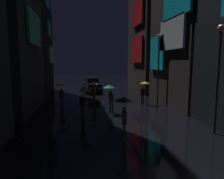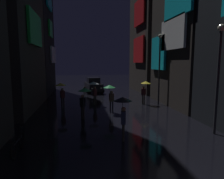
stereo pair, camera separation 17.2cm
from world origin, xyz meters
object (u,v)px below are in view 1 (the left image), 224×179
(pedestrian_foreground_left_yellow, at_px, (61,88))
(pedestrian_midstreet_left_yellow, at_px, (144,86))
(pedestrian_far_right_clear, at_px, (93,87))
(streetlamp_right_far, at_px, (159,62))
(pedestrian_foreground_right_green, at_px, (84,95))
(streetlamp_right_near, at_px, (218,67))
(bicycle_parked_at_storefront, at_px, (19,145))
(pedestrian_near_crossing_green, at_px, (110,91))
(car_distant, at_px, (92,85))
(pedestrian_midstreet_centre_black, at_px, (124,106))

(pedestrian_foreground_left_yellow, bearing_deg, pedestrian_midstreet_left_yellow, 3.16)
(pedestrian_foreground_left_yellow, relative_size, pedestrian_far_right_clear, 1.00)
(pedestrian_far_right_clear, bearing_deg, streetlamp_right_far, -5.37)
(pedestrian_foreground_right_green, relative_size, pedestrian_far_right_clear, 1.00)
(pedestrian_midstreet_left_yellow, xyz_separation_m, streetlamp_right_near, (1.23, -7.94, 1.86))
(bicycle_parked_at_storefront, xyz_separation_m, streetlamp_right_far, (9.60, 8.51, 3.46))
(pedestrian_midstreet_left_yellow, xyz_separation_m, pedestrian_near_crossing_green, (-3.56, -2.52, 0.00))
(pedestrian_near_crossing_green, bearing_deg, streetlamp_right_far, 25.86)
(pedestrian_foreground_left_yellow, relative_size, streetlamp_right_far, 0.34)
(car_distant, xyz_separation_m, streetlamp_right_near, (5.35, -16.27, 2.60))
(pedestrian_foreground_right_green, height_order, bicycle_parked_at_storefront, pedestrian_foreground_right_green)
(pedestrian_near_crossing_green, bearing_deg, streetlamp_right_near, -48.50)
(bicycle_parked_at_storefront, xyz_separation_m, car_distant, (4.25, 17.04, 0.54))
(pedestrian_foreground_right_green, xyz_separation_m, bicycle_parked_at_storefront, (-2.84, -4.64, -1.28))
(pedestrian_midstreet_centre_black, bearing_deg, car_distant, 91.30)
(pedestrian_near_crossing_green, bearing_deg, pedestrian_midstreet_centre_black, -92.02)
(pedestrian_far_right_clear, xyz_separation_m, pedestrian_near_crossing_green, (1.00, -2.87, 0.00))
(pedestrian_midstreet_centre_black, bearing_deg, pedestrian_foreground_left_yellow, 115.20)
(pedestrian_foreground_left_yellow, height_order, streetlamp_right_far, streetlamp_right_far)
(car_distant, distance_m, streetlamp_right_far, 10.49)
(pedestrian_midstreet_centre_black, bearing_deg, pedestrian_foreground_right_green, 114.48)
(pedestrian_midstreet_left_yellow, bearing_deg, car_distant, 116.31)
(pedestrian_midstreet_centre_black, distance_m, pedestrian_far_right_clear, 8.35)
(pedestrian_midstreet_centre_black, distance_m, pedestrian_near_crossing_green, 5.45)
(pedestrian_foreground_left_yellow, bearing_deg, car_distant, 69.94)
(pedestrian_foreground_left_yellow, height_order, car_distant, pedestrian_foreground_left_yellow)
(pedestrian_foreground_left_yellow, xyz_separation_m, pedestrian_midstreet_centre_black, (3.56, -7.56, 0.00))
(bicycle_parked_at_storefront, distance_m, car_distant, 17.57)
(pedestrian_foreground_left_yellow, bearing_deg, streetlamp_right_far, 1.34)
(pedestrian_far_right_clear, height_order, streetlamp_right_far, streetlamp_right_far)
(pedestrian_far_right_clear, distance_m, streetlamp_right_far, 6.21)
(pedestrian_foreground_left_yellow, height_order, streetlamp_right_near, streetlamp_right_near)
(bicycle_parked_at_storefront, bearing_deg, car_distant, 76.00)
(bicycle_parked_at_storefront, relative_size, streetlamp_right_far, 0.29)
(pedestrian_midstreet_centre_black, distance_m, streetlamp_right_far, 9.48)
(streetlamp_right_near, bearing_deg, pedestrian_midstreet_centre_black, -179.68)
(streetlamp_right_far, bearing_deg, bicycle_parked_at_storefront, -138.45)
(pedestrian_foreground_right_green, distance_m, car_distant, 12.51)
(pedestrian_far_right_clear, bearing_deg, pedestrian_midstreet_left_yellow, -4.28)
(streetlamp_right_far, bearing_deg, pedestrian_far_right_clear, 174.63)
(pedestrian_midstreet_left_yellow, height_order, pedestrian_far_right_clear, same)
(pedestrian_midstreet_centre_black, bearing_deg, pedestrian_midstreet_left_yellow, 64.78)
(pedestrian_foreground_left_yellow, height_order, bicycle_parked_at_storefront, pedestrian_foreground_left_yellow)
(pedestrian_foreground_right_green, xyz_separation_m, car_distant, (1.40, 12.41, -0.74))
(pedestrian_foreground_left_yellow, bearing_deg, pedestrian_near_crossing_green, -29.48)
(pedestrian_far_right_clear, relative_size, streetlamp_right_far, 0.34)
(pedestrian_near_crossing_green, xyz_separation_m, bicycle_parked_at_storefront, (-4.81, -6.19, -1.28))
(pedestrian_far_right_clear, relative_size, streetlamp_right_near, 0.37)
(pedestrian_far_right_clear, distance_m, bicycle_parked_at_storefront, 9.90)
(pedestrian_foreground_right_green, distance_m, pedestrian_midstreet_centre_black, 4.28)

